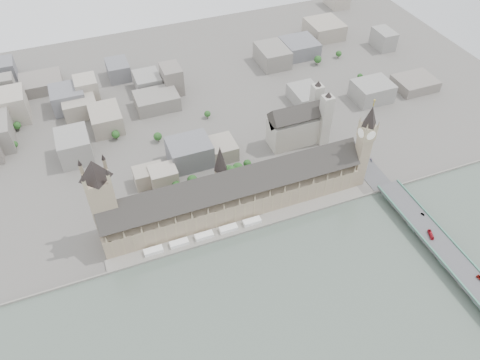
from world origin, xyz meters
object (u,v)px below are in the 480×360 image
object	(u,v)px
palace_of_westminster	(233,193)
elizabeth_tower	(365,141)
victoria_tower	(102,198)
car_silver	(423,214)
red_bus_north	(431,235)
westminster_bridge	(430,236)
car_approach	(371,160)
westminster_abbey	(299,124)

from	to	relation	value
palace_of_westminster	elizabeth_tower	world-z (taller)	elizabeth_tower
victoria_tower	car_silver	size ratio (longest dim) A/B	25.54
elizabeth_tower	red_bus_north	xyz separation A→B (m)	(20.97, -97.69, -46.26)
westminster_bridge	car_approach	distance (m)	110.30
westminster_abbey	red_bus_north	world-z (taller)	westminster_abbey
westminster_abbey	car_approach	size ratio (longest dim) A/B	12.36
elizabeth_tower	palace_of_westminster	bearing A→B (deg)	175.15
victoria_tower	red_bus_north	distance (m)	306.93
elizabeth_tower	car_silver	world-z (taller)	elizabeth_tower
victoria_tower	palace_of_westminster	bearing A→B (deg)	-2.96
red_bus_north	palace_of_westminster	bearing A→B (deg)	165.53
car_approach	westminster_bridge	bearing A→B (deg)	-73.59
palace_of_westminster	red_bus_north	xyz separation A→B (m)	(158.97, -109.39, -10.88)
car_silver	car_approach	world-z (taller)	car_approach
victoria_tower	westminster_bridge	bearing A→B (deg)	-21.78
car_silver	car_approach	bearing A→B (deg)	72.51
elizabeth_tower	red_bus_north	distance (m)	110.11
elizabeth_tower	westminster_abbey	size ratio (longest dim) A/B	1.58
victoria_tower	westminster_bridge	distance (m)	309.91
westminster_abbey	red_bus_north	size ratio (longest dim) A/B	6.02
westminster_bridge	car_silver	size ratio (longest dim) A/B	82.99
victoria_tower	car_approach	world-z (taller)	victoria_tower
elizabeth_tower	red_bus_north	size ratio (longest dim) A/B	9.51
elizabeth_tower	westminster_abbey	distance (m)	96.91
palace_of_westminster	elizabeth_tower	distance (m)	142.94
westminster_bridge	palace_of_westminster	bearing A→B (deg)	146.51
elizabeth_tower	westminster_abbey	world-z (taller)	elizabeth_tower
victoria_tower	car_silver	xyz separation A→B (m)	(290.67, -90.91, -44.31)
palace_of_westminster	victoria_tower	size ratio (longest dim) A/B	2.65
palace_of_westminster	red_bus_north	distance (m)	193.28
car_approach	car_silver	bearing A→B (deg)	-69.68
westminster_bridge	red_bus_north	size ratio (longest dim) A/B	28.75
red_bus_north	car_silver	xyz separation A→B (m)	(9.70, 24.78, -0.93)
westminster_bridge	car_silver	distance (m)	24.25
westminster_abbey	palace_of_westminster	bearing A→B (deg)	-145.83
palace_of_westminster	car_silver	world-z (taller)	palace_of_westminster
elizabeth_tower	westminster_bridge	world-z (taller)	elizabeth_tower
westminster_bridge	car_silver	xyz separation A→B (m)	(6.67, 22.59, 5.77)
palace_of_westminster	victoria_tower	xyz separation A→B (m)	(-122.00, 6.30, 32.50)
westminster_abbey	victoria_tower	bearing A→B (deg)	-163.50
westminster_bridge	victoria_tower	bearing A→B (deg)	158.22
westminster_bridge	car_silver	world-z (taller)	car_silver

